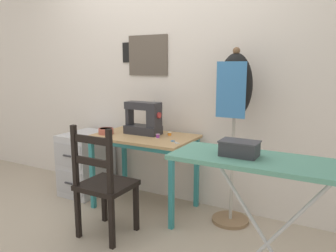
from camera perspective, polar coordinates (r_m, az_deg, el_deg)
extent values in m
plane|color=tan|center=(3.08, -7.10, -15.76)|extent=(14.00, 14.00, 0.00)
cube|color=silver|center=(3.32, -0.85, 9.04)|extent=(10.00, 0.05, 2.55)
cube|color=brown|center=(3.37, -3.53, 12.18)|extent=(0.45, 0.02, 0.40)
cube|color=black|center=(3.49, -6.47, 12.61)|extent=(0.20, 0.01, 0.20)
cube|color=tan|center=(3.08, -4.16, -1.88)|extent=(0.94, 0.59, 0.02)
cube|color=teal|center=(2.88, -6.93, -3.46)|extent=(0.86, 0.03, 0.04)
cube|color=teal|center=(3.24, -13.03, -8.08)|extent=(0.04, 0.04, 0.69)
cube|color=teal|center=(2.76, 0.59, -11.08)|extent=(0.04, 0.04, 0.69)
cube|color=teal|center=(3.61, -7.60, -5.92)|extent=(0.04, 0.04, 0.69)
cube|color=teal|center=(3.20, 5.00, -8.08)|extent=(0.04, 0.04, 0.69)
cube|color=#28282D|center=(3.14, -4.37, -0.66)|extent=(0.34, 0.17, 0.08)
cube|color=#28282D|center=(3.05, -2.41, 1.95)|extent=(0.09, 0.15, 0.23)
cube|color=#28282D|center=(3.12, -4.77, 3.57)|extent=(0.30, 0.13, 0.07)
cube|color=#28282D|center=(3.21, -6.70, 1.68)|extent=(0.04, 0.09, 0.16)
cylinder|color=#B22D2D|center=(3.02, -1.55, 1.87)|extent=(0.02, 0.06, 0.06)
cylinder|color=#99999E|center=(3.03, -2.43, 4.30)|extent=(0.01, 0.01, 0.02)
cylinder|color=#B25647|center=(3.19, -10.75, -0.88)|extent=(0.14, 0.14, 0.06)
cylinder|color=brown|center=(3.19, -10.76, -0.44)|extent=(0.11, 0.11, 0.01)
cube|color=silver|center=(2.79, 1.46, -2.88)|extent=(0.08, 0.05, 0.00)
cube|color=silver|center=(2.78, 1.23, -2.91)|extent=(0.07, 0.07, 0.00)
torus|color=#2870B7|center=(2.84, 0.79, -2.64)|extent=(0.03, 0.03, 0.01)
torus|color=#2870B7|center=(2.84, 0.88, -2.63)|extent=(0.03, 0.03, 0.01)
cylinder|color=purple|center=(2.96, -1.78, -1.76)|extent=(0.03, 0.03, 0.04)
cylinder|color=beige|center=(2.96, -1.78, -1.44)|extent=(0.04, 0.04, 0.00)
cylinder|color=beige|center=(2.96, -1.78, -2.09)|extent=(0.04, 0.04, 0.00)
cylinder|color=orange|center=(3.05, 0.27, -1.40)|extent=(0.03, 0.03, 0.04)
cylinder|color=beige|center=(3.05, 0.27, -1.10)|extent=(0.04, 0.04, 0.00)
cylinder|color=beige|center=(3.05, 0.27, -1.71)|extent=(0.04, 0.04, 0.00)
cube|color=black|center=(2.71, -10.62, -10.08)|extent=(0.40, 0.38, 0.04)
cube|color=black|center=(3.00, -11.05, -12.46)|extent=(0.04, 0.04, 0.40)
cube|color=black|center=(2.81, -5.57, -13.96)|extent=(0.04, 0.04, 0.40)
cube|color=black|center=(2.79, -15.41, -14.52)|extent=(0.04, 0.04, 0.40)
cube|color=black|center=(2.58, -9.77, -16.42)|extent=(0.04, 0.04, 0.40)
cube|color=black|center=(2.62, -15.92, -4.99)|extent=(0.04, 0.04, 0.48)
cube|color=black|center=(2.40, -10.12, -6.18)|extent=(0.04, 0.04, 0.48)
cube|color=black|center=(2.48, -13.29, -2.36)|extent=(0.34, 0.02, 0.06)
cube|color=black|center=(2.52, -13.13, -6.09)|extent=(0.34, 0.02, 0.06)
cube|color=#B7B7BC|center=(3.66, -14.01, -6.24)|extent=(0.39, 0.52, 0.65)
cube|color=#A8A8AD|center=(3.44, -17.09, -4.97)|extent=(0.35, 0.01, 0.24)
cube|color=#333338|center=(3.43, -17.21, -5.01)|extent=(0.10, 0.01, 0.02)
cube|color=#A8A8AD|center=(3.52, -16.83, -9.48)|extent=(0.35, 0.01, 0.24)
cube|color=#333338|center=(3.52, -16.95, -9.52)|extent=(0.10, 0.01, 0.02)
cylinder|color=#846647|center=(3.06, 10.77, -15.76)|extent=(0.32, 0.32, 0.03)
cylinder|color=#ADA89E|center=(2.88, 11.12, -6.70)|extent=(0.03, 0.03, 0.98)
ellipsoid|color=black|center=(2.75, 11.62, 6.85)|extent=(0.28, 0.20, 0.53)
sphere|color=brown|center=(2.75, 11.84, 12.70)|extent=(0.06, 0.06, 0.06)
cube|color=teal|center=(2.65, 10.90, 6.17)|extent=(0.24, 0.01, 0.45)
cube|color=#518E7A|center=(1.73, 17.65, -6.06)|extent=(1.03, 0.37, 0.02)
cylinder|color=#B7B7BC|center=(1.90, 16.86, -19.08)|extent=(0.64, 0.02, 0.88)
cylinder|color=#B7B7BC|center=(1.90, 16.86, -19.08)|extent=(0.64, 0.02, 0.88)
cube|color=#333338|center=(1.75, 12.32, -3.96)|extent=(0.19, 0.12, 0.07)
cube|color=#38383D|center=(1.74, 12.37, -2.66)|extent=(0.20, 0.13, 0.01)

